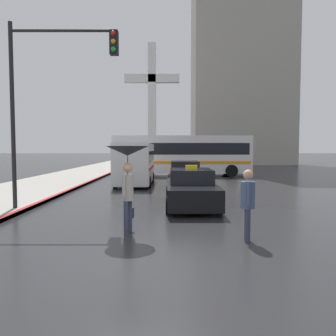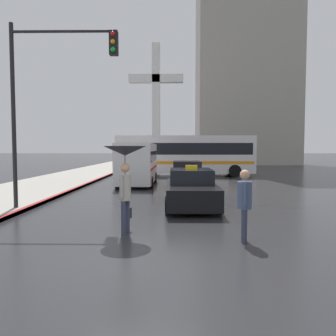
{
  "view_description": "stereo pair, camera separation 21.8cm",
  "coord_description": "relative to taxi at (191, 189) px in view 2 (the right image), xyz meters",
  "views": [
    {
      "loc": [
        0.41,
        -6.4,
        2.19
      ],
      "look_at": [
        0.39,
        6.91,
        1.4
      ],
      "focal_mm": 35.0,
      "sensor_mm": 36.0,
      "label": 1
    },
    {
      "loc": [
        0.63,
        -6.39,
        2.19
      ],
      "look_at": [
        0.39,
        6.91,
        1.4
      ],
      "focal_mm": 35.0,
      "sensor_mm": 36.0,
      "label": 2
    }
  ],
  "objects": [
    {
      "name": "ground_plane",
      "position": [
        -1.29,
        -5.96,
        -0.65
      ],
      "size": [
        300.0,
        300.0,
        0.0
      ],
      "primitive_type": "plane",
      "color": "#262628"
    },
    {
      "name": "taxi",
      "position": [
        0.0,
        0.0,
        0.0
      ],
      "size": [
        1.91,
        4.49,
        1.56
      ],
      "rotation": [
        0.0,
        0.0,
        3.14
      ],
      "color": "black",
      "rests_on": "ground_plane"
    },
    {
      "name": "sedan_red",
      "position": [
        0.09,
        6.56,
        0.03
      ],
      "size": [
        1.91,
        4.71,
        1.46
      ],
      "rotation": [
        0.0,
        0.0,
        3.14
      ],
      "color": "maroon",
      "rests_on": "ground_plane"
    },
    {
      "name": "ambulance_van",
      "position": [
        -2.88,
        7.49,
        0.73
      ],
      "size": [
        2.13,
        5.41,
        2.49
      ],
      "rotation": [
        0.0,
        0.0,
        3.13
      ],
      "color": "white",
      "rests_on": "ground_plane"
    },
    {
      "name": "city_bus",
      "position": [
        0.22,
        13.95,
        1.13
      ],
      "size": [
        10.85,
        2.68,
        3.2
      ],
      "rotation": [
        0.0,
        0.0,
        -1.57
      ],
      "color": "silver",
      "rests_on": "ground_plane"
    },
    {
      "name": "pedestrian_with_umbrella",
      "position": [
        -1.91,
        -3.99,
        1.19
      ],
      "size": [
        1.09,
        1.09,
        2.25
      ],
      "rotation": [
        0.0,
        0.0,
        1.22
      ],
      "color": "#2D3347",
      "rests_on": "ground_plane"
    },
    {
      "name": "pedestrian_man",
      "position": [
        0.99,
        -4.76,
        0.37
      ],
      "size": [
        0.38,
        0.49,
        1.7
      ],
      "rotation": [
        0.0,
        0.0,
        -1.72
      ],
      "color": "#2D3347",
      "rests_on": "ground_plane"
    },
    {
      "name": "traffic_light",
      "position": [
        -4.82,
        -1.13,
        3.79
      ],
      "size": [
        3.69,
        0.38,
        6.44
      ],
      "color": "black",
      "rests_on": "ground_plane"
    },
    {
      "name": "building_tower_near",
      "position": [
        9.55,
        35.32,
        19.07
      ],
      "size": [
        13.65,
        9.13,
        39.43
      ],
      "color": "#A39E93",
      "rests_on": "ground_plane"
    },
    {
      "name": "monument_cross",
      "position": [
        -2.72,
        25.79,
        7.41
      ],
      "size": [
        6.25,
        0.9,
        14.2
      ],
      "color": "white",
      "rests_on": "ground_plane"
    }
  ]
}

